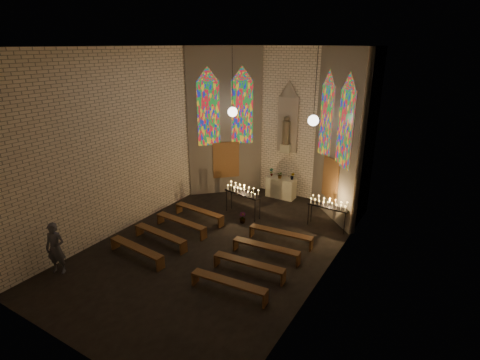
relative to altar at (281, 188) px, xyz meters
name	(u,v)px	position (x,y,z in m)	size (l,w,h in m)	color
floor	(218,245)	(0.00, -5.45, -0.50)	(12.00, 12.00, 0.00)	black
room	(262,130)	(0.00, -2.08, 3.22)	(8.22, 12.43, 7.00)	#F5E4CD
altar	(281,188)	(0.00, 0.00, 0.00)	(1.40, 0.60, 1.00)	beige
flower_vase_left	(271,172)	(-0.54, 0.00, 0.70)	(0.21, 0.14, 0.40)	#4C723F
flower_vase_center	(280,175)	(-0.03, -0.09, 0.67)	(0.31, 0.27, 0.34)	#4C723F
flower_vase_right	(292,176)	(0.55, 0.04, 0.68)	(0.20, 0.16, 0.36)	#4C723F
aisle_flower_pot	(242,218)	(-0.18, -3.36, -0.27)	(0.26, 0.26, 0.46)	#4C723F
votive_stand_left	(243,191)	(-0.56, -2.70, 0.61)	(1.80, 0.72, 1.29)	black
votive_stand_right	(329,205)	(3.00, -1.97, 0.53)	(1.65, 0.46, 1.20)	black
pew_left_0	(199,211)	(-1.91, -4.05, -0.12)	(2.46, 0.54, 0.47)	#4F2F16
pew_right_0	(281,234)	(1.91, -4.05, -0.12)	(2.46, 0.54, 0.47)	#4F2F16
pew_left_1	(181,222)	(-1.91, -5.25, -0.12)	(2.46, 0.54, 0.47)	#4F2F16
pew_right_1	(266,248)	(1.91, -5.25, -0.12)	(2.46, 0.54, 0.47)	#4F2F16
pew_left_2	(160,235)	(-1.91, -6.45, -0.12)	(2.46, 0.54, 0.47)	#4F2F16
pew_right_2	(249,264)	(1.91, -6.45, -0.12)	(2.46, 0.54, 0.47)	#4F2F16
pew_left_3	(136,249)	(-1.91, -7.65, -0.12)	(2.46, 0.54, 0.47)	#4F2F16
pew_right_3	(229,283)	(1.91, -7.65, -0.12)	(2.46, 0.54, 0.47)	#4F2F16
visitor	(56,248)	(-3.50, -9.56, 0.38)	(0.64, 0.42, 1.75)	#43434C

